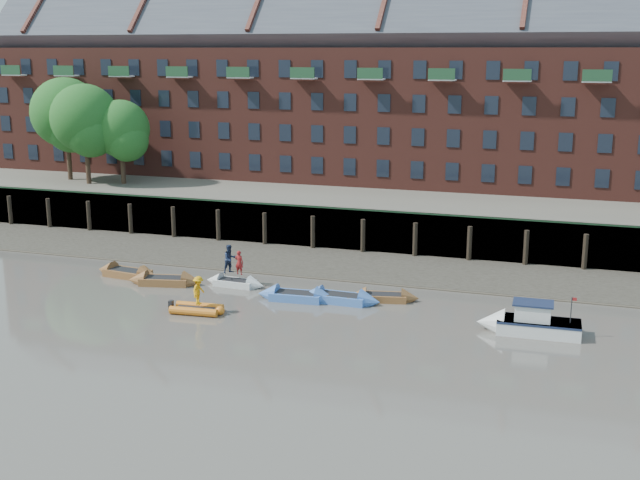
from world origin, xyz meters
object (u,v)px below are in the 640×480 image
at_px(rowboat_5, 341,298).
at_px(rowboat_6, 384,297).
at_px(rowboat_3, 235,283).
at_px(motor_launch, 522,322).
at_px(rowboat_1, 128,273).
at_px(rowboat_4, 297,296).
at_px(person_rower_a, 239,263).
at_px(rib_tender, 199,309).
at_px(person_rower_b, 230,259).
at_px(person_rib_crew, 199,290).
at_px(rowboat_2, 165,281).

bearing_deg(rowboat_5, rowboat_6, 25.82).
xyz_separation_m(rowboat_3, motor_launch, (18.47, -3.30, 0.37)).
bearing_deg(rowboat_1, rowboat_5, 4.09).
height_order(rowboat_4, rowboat_6, rowboat_4).
bearing_deg(motor_launch, rowboat_4, -8.83).
height_order(rowboat_4, person_rower_a, person_rower_a).
bearing_deg(rowboat_1, rowboat_4, 1.42).
distance_m(rowboat_4, rowboat_5, 2.73).
xyz_separation_m(rowboat_5, motor_launch, (10.92, -2.12, 0.33)).
relative_size(rowboat_1, person_rower_a, 3.19).
distance_m(rib_tender, person_rower_b, 6.10).
height_order(rowboat_3, person_rib_crew, person_rib_crew).
distance_m(rowboat_6, person_rib_crew, 11.30).
relative_size(rib_tender, person_rower_a, 2.02).
xyz_separation_m(rowboat_5, person_rower_b, (-7.94, 1.33, 1.50)).
bearing_deg(rowboat_1, motor_launch, 0.88).
bearing_deg(rowboat_6, rowboat_4, -174.92).
xyz_separation_m(rowboat_3, rib_tender, (0.22, -5.72, 0.03)).
bearing_deg(rowboat_2, rowboat_5, -12.15).
distance_m(rowboat_2, rowboat_3, 4.65).
relative_size(rowboat_5, rib_tender, 1.56).
height_order(rowboat_5, person_rib_crew, person_rib_crew).
distance_m(motor_launch, person_rower_a, 18.47).
relative_size(rowboat_3, person_rib_crew, 2.48).
bearing_deg(rowboat_4, rowboat_5, 5.26).
height_order(rowboat_3, person_rower_a, person_rower_a).
relative_size(rowboat_4, person_rower_a, 3.18).
xyz_separation_m(rowboat_2, person_rib_crew, (4.74, -4.55, 1.11)).
bearing_deg(motor_launch, rowboat_3, -11.92).
relative_size(rowboat_4, rib_tender, 1.57).
bearing_deg(rowboat_1, person_rower_a, 9.45).
xyz_separation_m(rib_tender, person_rib_crew, (0.01, 0.05, 1.13)).
xyz_separation_m(rowboat_2, rowboat_3, (4.51, 1.12, -0.04)).
xyz_separation_m(person_rower_a, person_rower_b, (-0.72, 0.15, 0.15)).
relative_size(motor_launch, person_rower_b, 2.94).
bearing_deg(rowboat_2, rowboat_6, -7.77).
xyz_separation_m(rowboat_6, rib_tender, (-9.76, -5.64, 0.02)).
height_order(rowboat_5, motor_launch, motor_launch).
distance_m(rowboat_5, rowboat_6, 2.67).
xyz_separation_m(rowboat_2, rib_tender, (4.73, -4.60, -0.01)).
xyz_separation_m(rib_tender, person_rower_a, (0.11, 5.72, 1.37)).
height_order(rowboat_3, rowboat_6, rowboat_6).
bearing_deg(rowboat_3, rowboat_1, -174.70).
height_order(rowboat_6, motor_launch, motor_launch).
xyz_separation_m(rowboat_4, motor_launch, (13.62, -1.68, 0.33)).
distance_m(rowboat_1, rowboat_4, 12.74).
height_order(rowboat_1, person_rower_a, person_rower_a).
relative_size(rowboat_1, rowboat_2, 0.99).
bearing_deg(rowboat_5, rowboat_3, 172.68).
height_order(rowboat_2, motor_launch, motor_launch).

